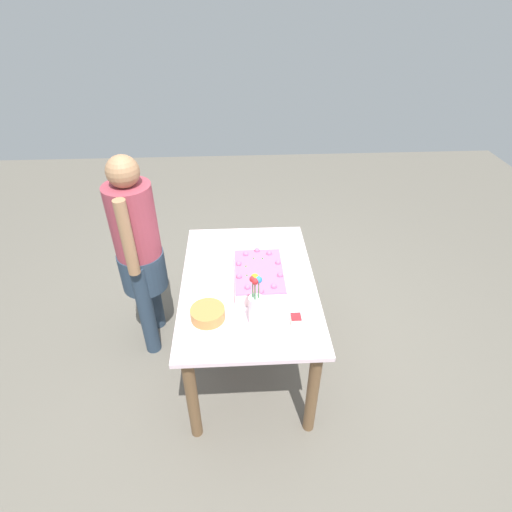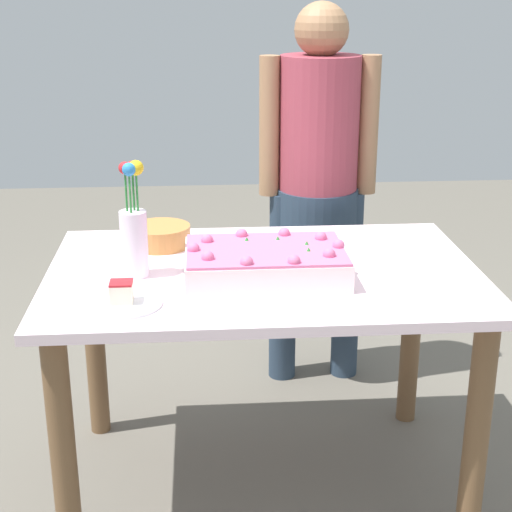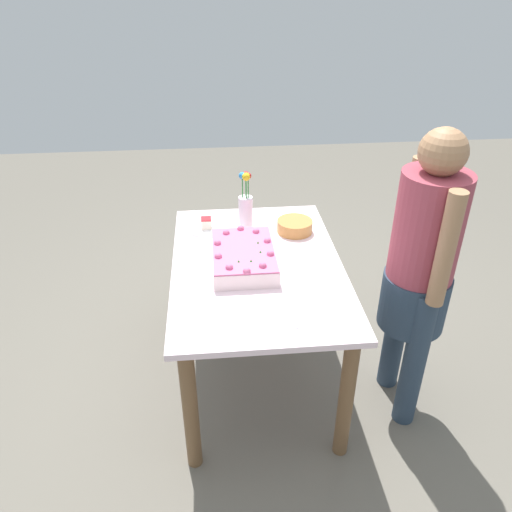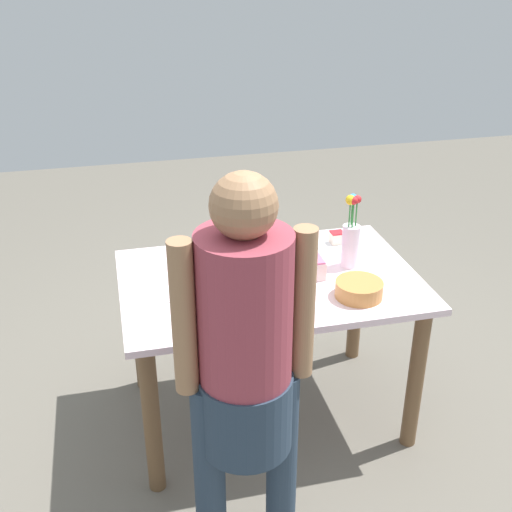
{
  "view_description": "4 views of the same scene",
  "coord_description": "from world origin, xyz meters",
  "px_view_note": "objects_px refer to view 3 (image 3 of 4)",
  "views": [
    {
      "loc": [
        1.97,
        -0.06,
        2.36
      ],
      "look_at": [
        -0.08,
        0.05,
        0.88
      ],
      "focal_mm": 28.0,
      "sensor_mm": 36.0,
      "label": 1
    },
    {
      "loc": [
        0.18,
        2.19,
        1.55
      ],
      "look_at": [
        0.02,
        -0.03,
        0.77
      ],
      "focal_mm": 55.0,
      "sensor_mm": 36.0,
      "label": 2
    },
    {
      "loc": [
        -2.12,
        0.21,
        2.06
      ],
      "look_at": [
        -0.01,
        0.01,
        0.79
      ],
      "focal_mm": 35.0,
      "sensor_mm": 36.0,
      "label": 3
    },
    {
      "loc": [
        -0.62,
        -2.37,
        2.07
      ],
      "look_at": [
        -0.04,
        0.08,
        0.81
      ],
      "focal_mm": 45.0,
      "sensor_mm": 36.0,
      "label": 4
    }
  ],
  "objects_px": {
    "sheet_cake": "(244,256)",
    "flower_vase": "(246,207)",
    "person_standing": "(421,265)",
    "cake_knife": "(289,311)",
    "serving_plate_with_slice": "(206,226)",
    "fruit_bowl": "(295,226)"
  },
  "relations": [
    {
      "from": "fruit_bowl",
      "to": "flower_vase",
      "type": "bearing_deg",
      "value": 77.45
    },
    {
      "from": "serving_plate_with_slice",
      "to": "cake_knife",
      "type": "xyz_separation_m",
      "value": [
        -0.81,
        -0.35,
        -0.01
      ]
    },
    {
      "from": "cake_knife",
      "to": "fruit_bowl",
      "type": "relative_size",
      "value": 1.21
    },
    {
      "from": "fruit_bowl",
      "to": "person_standing",
      "type": "relative_size",
      "value": 0.13
    },
    {
      "from": "cake_knife",
      "to": "serving_plate_with_slice",
      "type": "bearing_deg",
      "value": -166.86
    },
    {
      "from": "serving_plate_with_slice",
      "to": "flower_vase",
      "type": "distance_m",
      "value": 0.25
    },
    {
      "from": "sheet_cake",
      "to": "person_standing",
      "type": "xyz_separation_m",
      "value": [
        -0.27,
        -0.79,
        0.07
      ]
    },
    {
      "from": "cake_knife",
      "to": "flower_vase",
      "type": "bearing_deg",
      "value": 178.94
    },
    {
      "from": "sheet_cake",
      "to": "flower_vase",
      "type": "height_order",
      "value": "flower_vase"
    },
    {
      "from": "flower_vase",
      "to": "fruit_bowl",
      "type": "xyz_separation_m",
      "value": [
        -0.06,
        -0.27,
        -0.1
      ]
    },
    {
      "from": "cake_knife",
      "to": "fruit_bowl",
      "type": "bearing_deg",
      "value": 158.74
    },
    {
      "from": "serving_plate_with_slice",
      "to": "person_standing",
      "type": "height_order",
      "value": "person_standing"
    },
    {
      "from": "flower_vase",
      "to": "person_standing",
      "type": "distance_m",
      "value": 0.99
    },
    {
      "from": "sheet_cake",
      "to": "serving_plate_with_slice",
      "type": "height_order",
      "value": "sheet_cake"
    },
    {
      "from": "fruit_bowl",
      "to": "person_standing",
      "type": "bearing_deg",
      "value": -140.47
    },
    {
      "from": "cake_knife",
      "to": "person_standing",
      "type": "relative_size",
      "value": 0.16
    },
    {
      "from": "person_standing",
      "to": "sheet_cake",
      "type": "bearing_deg",
      "value": -18.55
    },
    {
      "from": "serving_plate_with_slice",
      "to": "fruit_bowl",
      "type": "xyz_separation_m",
      "value": [
        -0.08,
        -0.49,
        0.02
      ]
    },
    {
      "from": "sheet_cake",
      "to": "flower_vase",
      "type": "distance_m",
      "value": 0.39
    },
    {
      "from": "sheet_cake",
      "to": "cake_knife",
      "type": "height_order",
      "value": "sheet_cake"
    },
    {
      "from": "sheet_cake",
      "to": "fruit_bowl",
      "type": "distance_m",
      "value": 0.44
    },
    {
      "from": "serving_plate_with_slice",
      "to": "fruit_bowl",
      "type": "distance_m",
      "value": 0.5
    }
  ]
}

